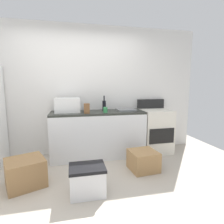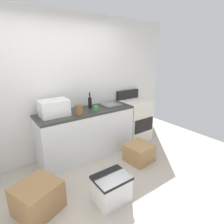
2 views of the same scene
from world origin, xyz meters
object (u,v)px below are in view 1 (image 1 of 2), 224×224
at_px(stove_oven, 155,130).
at_px(microwave, 68,105).
at_px(cardboard_box_large, 143,160).
at_px(wine_bottle, 104,105).
at_px(knife_block, 87,108).
at_px(cardboard_box_medium, 25,172).
at_px(storage_bin, 87,180).
at_px(coffee_mug, 105,110).

xyz_separation_m(stove_oven, microwave, (-1.79, 0.04, 0.57)).
bearing_deg(cardboard_box_large, wine_bottle, 120.03).
height_order(wine_bottle, cardboard_box_large, wine_bottle).
height_order(wine_bottle, knife_block, wine_bottle).
distance_m(microwave, cardboard_box_medium, 1.37).
height_order(wine_bottle, storage_bin, wine_bottle).
distance_m(knife_block, storage_bin, 1.34).
bearing_deg(knife_block, cardboard_box_large, -33.62).
height_order(wine_bottle, coffee_mug, wine_bottle).
xyz_separation_m(wine_bottle, coffee_mug, (-0.02, -0.26, -0.06)).
relative_size(stove_oven, knife_block, 6.11).
relative_size(cardboard_box_large, storage_bin, 0.94).
height_order(microwave, cardboard_box_large, microwave).
xyz_separation_m(stove_oven, knife_block, (-1.45, -0.19, 0.52)).
distance_m(stove_oven, wine_bottle, 1.21).
bearing_deg(coffee_mug, wine_bottle, 85.00).
bearing_deg(knife_block, wine_bottle, 37.73).
height_order(microwave, knife_block, microwave).
bearing_deg(coffee_mug, knife_block, -174.59).
distance_m(microwave, wine_bottle, 0.72).
relative_size(stove_oven, cardboard_box_medium, 2.23).
height_order(stove_oven, wine_bottle, wine_bottle).
relative_size(coffee_mug, cardboard_box_medium, 0.20).
xyz_separation_m(microwave, knife_block, (0.34, -0.23, -0.05)).
bearing_deg(knife_block, cardboard_box_medium, -144.15).
bearing_deg(wine_bottle, knife_block, -142.27).
height_order(knife_block, storage_bin, knife_block).
bearing_deg(storage_bin, cardboard_box_large, 26.74).
bearing_deg(microwave, coffee_mug, -16.03).
bearing_deg(stove_oven, coffee_mug, -171.75).
xyz_separation_m(coffee_mug, knife_block, (-0.35, -0.03, 0.04)).
xyz_separation_m(knife_block, storage_bin, (-0.09, -1.07, -0.80)).
bearing_deg(stove_oven, cardboard_box_medium, -160.03).
height_order(microwave, cardboard_box_medium, microwave).
height_order(coffee_mug, storage_bin, coffee_mug).
distance_m(coffee_mug, knife_block, 0.35).
bearing_deg(wine_bottle, storage_bin, -108.93).
relative_size(cardboard_box_large, cardboard_box_medium, 0.88).
relative_size(cardboard_box_medium, storage_bin, 1.07).
distance_m(knife_block, cardboard_box_large, 1.34).
xyz_separation_m(coffee_mug, cardboard_box_medium, (-1.28, -0.71, -0.76)).
bearing_deg(wine_bottle, coffee_mug, -95.00).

